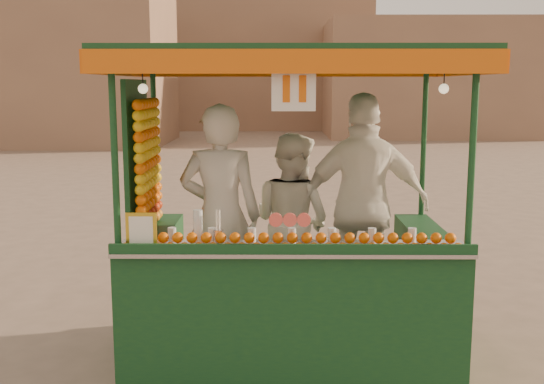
{
  "coord_description": "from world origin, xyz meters",
  "views": [
    {
      "loc": [
        0.28,
        -5.31,
        2.28
      ],
      "look_at": [
        0.24,
        -0.21,
        1.43
      ],
      "focal_mm": 42.69,
      "sensor_mm": 36.0,
      "label": 1
    }
  ],
  "objects_px": {
    "vendor_left": "(221,216)",
    "juice_cart": "(282,267)",
    "vendor_middle": "(292,222)",
    "vendor_right": "(364,206)"
  },
  "relations": [
    {
      "from": "vendor_left",
      "to": "juice_cart",
      "type": "bearing_deg",
      "value": 169.23
    },
    {
      "from": "vendor_middle",
      "to": "vendor_right",
      "type": "bearing_deg",
      "value": -153.72
    },
    {
      "from": "juice_cart",
      "to": "vendor_middle",
      "type": "bearing_deg",
      "value": 79.95
    },
    {
      "from": "vendor_right",
      "to": "juice_cart",
      "type": "bearing_deg",
      "value": 25.63
    },
    {
      "from": "vendor_left",
      "to": "vendor_middle",
      "type": "bearing_deg",
      "value": -142.75
    },
    {
      "from": "vendor_right",
      "to": "vendor_left",
      "type": "bearing_deg",
      "value": 9.06
    },
    {
      "from": "vendor_middle",
      "to": "juice_cart",
      "type": "bearing_deg",
      "value": 118.51
    },
    {
      "from": "juice_cart",
      "to": "vendor_left",
      "type": "bearing_deg",
      "value": 165.58
    },
    {
      "from": "juice_cart",
      "to": "vendor_right",
      "type": "xyz_separation_m",
      "value": [
        0.71,
        0.39,
        0.43
      ]
    },
    {
      "from": "juice_cart",
      "to": "vendor_right",
      "type": "distance_m",
      "value": 0.92
    }
  ]
}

